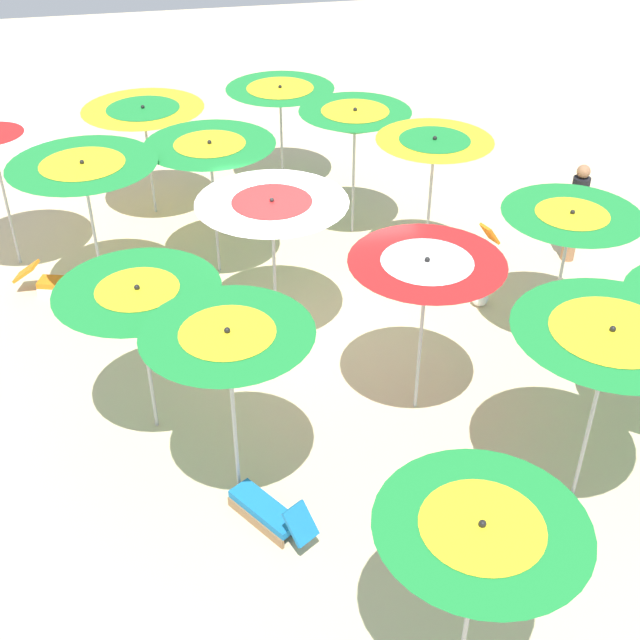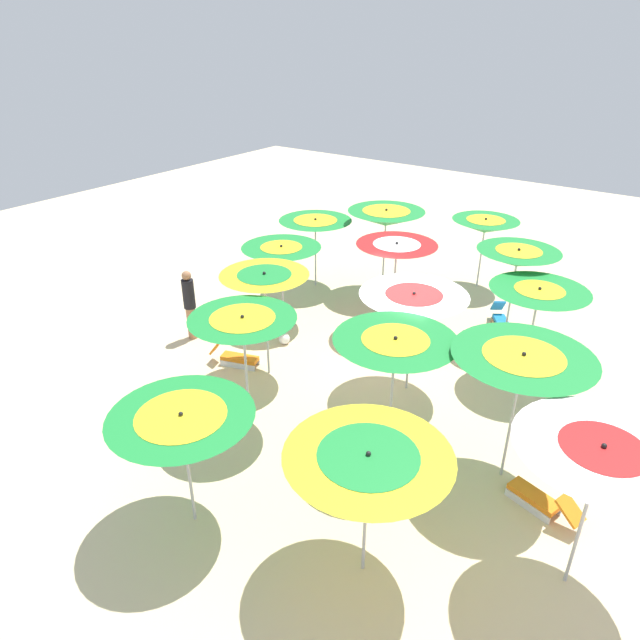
{
  "view_description": "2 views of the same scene",
  "coord_description": "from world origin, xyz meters",
  "px_view_note": "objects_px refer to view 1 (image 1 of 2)",
  "views": [
    {
      "loc": [
        -2.04,
        -10.62,
        7.72
      ],
      "look_at": [
        -0.11,
        -1.23,
        1.09
      ],
      "focal_mm": 46.76,
      "sensor_mm": 36.0,
      "label": 1
    },
    {
      "loc": [
        -5.12,
        9.8,
        7.13
      ],
      "look_at": [
        1.25,
        0.99,
        1.5
      ],
      "focal_mm": 31.83,
      "sensor_mm": 36.0,
      "label": 2
    }
  ],
  "objects_px": {
    "beach_umbrella_9": "(609,347)",
    "beach_umbrella_5": "(144,116)",
    "beach_umbrella_6": "(211,156)",
    "beach_umbrella_10": "(280,95)",
    "beach_umbrella_2": "(139,303)",
    "beach_umbrella_8": "(426,274)",
    "beach_ball": "(480,298)",
    "beach_umbrella_1": "(84,176)",
    "beach_umbrella_4": "(480,540)",
    "beach_umbrella_12": "(434,151)",
    "beach_umbrella_3": "(228,347)",
    "beach_umbrella_13": "(570,223)",
    "beach_umbrella_7": "(272,213)",
    "beach_umbrella_11": "(355,122)",
    "lounger_2": "(57,282)",
    "lounger_0": "(270,512)",
    "lounger_1": "(467,251)",
    "beachgoer_0": "(576,211)"
  },
  "relations": [
    {
      "from": "beach_umbrella_9",
      "to": "beach_umbrella_5",
      "type": "bearing_deg",
      "value": 118.65
    },
    {
      "from": "beach_umbrella_6",
      "to": "beach_umbrella_10",
      "type": "relative_size",
      "value": 1.12
    },
    {
      "from": "beach_umbrella_5",
      "to": "beach_umbrella_10",
      "type": "distance_m",
      "value": 2.84
    },
    {
      "from": "beach_umbrella_2",
      "to": "beach_umbrella_9",
      "type": "bearing_deg",
      "value": -24.72
    },
    {
      "from": "beach_umbrella_2",
      "to": "beach_umbrella_10",
      "type": "relative_size",
      "value": 1.04
    },
    {
      "from": "beach_umbrella_2",
      "to": "beach_umbrella_8",
      "type": "relative_size",
      "value": 0.94
    },
    {
      "from": "beach_umbrella_2",
      "to": "beach_umbrella_10",
      "type": "height_order",
      "value": "beach_umbrella_2"
    },
    {
      "from": "beach_umbrella_6",
      "to": "beach_ball",
      "type": "bearing_deg",
      "value": -25.72
    },
    {
      "from": "beach_umbrella_1",
      "to": "beach_umbrella_4",
      "type": "distance_m",
      "value": 8.48
    },
    {
      "from": "beach_umbrella_2",
      "to": "beach_umbrella_12",
      "type": "height_order",
      "value": "beach_umbrella_12"
    },
    {
      "from": "beach_umbrella_3",
      "to": "beach_umbrella_13",
      "type": "height_order",
      "value": "beach_umbrella_3"
    },
    {
      "from": "beach_umbrella_6",
      "to": "beach_umbrella_13",
      "type": "height_order",
      "value": "beach_umbrella_6"
    },
    {
      "from": "beach_umbrella_5",
      "to": "beach_umbrella_12",
      "type": "bearing_deg",
      "value": -35.38
    },
    {
      "from": "beach_umbrella_5",
      "to": "beach_umbrella_10",
      "type": "relative_size",
      "value": 1.05
    },
    {
      "from": "beach_umbrella_7",
      "to": "beach_umbrella_1",
      "type": "bearing_deg",
      "value": 151.63
    },
    {
      "from": "beach_umbrella_8",
      "to": "beach_ball",
      "type": "xyz_separation_m",
      "value": [
        1.81,
        2.27,
        -2.06
      ]
    },
    {
      "from": "beach_umbrella_4",
      "to": "beach_umbrella_8",
      "type": "distance_m",
      "value": 4.09
    },
    {
      "from": "beach_umbrella_5",
      "to": "beach_umbrella_11",
      "type": "relative_size",
      "value": 0.93
    },
    {
      "from": "lounger_2",
      "to": "beach_umbrella_5",
      "type": "bearing_deg",
      "value": 74.09
    },
    {
      "from": "beach_umbrella_2",
      "to": "beach_umbrella_12",
      "type": "xyz_separation_m",
      "value": [
        4.85,
        3.21,
        0.25
      ]
    },
    {
      "from": "beach_ball",
      "to": "beach_umbrella_1",
      "type": "bearing_deg",
      "value": 167.12
    },
    {
      "from": "lounger_0",
      "to": "lounger_1",
      "type": "xyz_separation_m",
      "value": [
        4.45,
        5.44,
        0.0
      ]
    },
    {
      "from": "beach_umbrella_1",
      "to": "beach_umbrella_13",
      "type": "xyz_separation_m",
      "value": [
        6.95,
        -2.38,
        -0.32
      ]
    },
    {
      "from": "beach_umbrella_5",
      "to": "beach_umbrella_7",
      "type": "distance_m",
      "value": 4.9
    },
    {
      "from": "beach_umbrella_8",
      "to": "lounger_0",
      "type": "relative_size",
      "value": 1.96
    },
    {
      "from": "beach_umbrella_6",
      "to": "beach_umbrella_4",
      "type": "bearing_deg",
      "value": -79.21
    },
    {
      "from": "beachgoer_0",
      "to": "beach_ball",
      "type": "relative_size",
      "value": 6.53
    },
    {
      "from": "beach_umbrella_7",
      "to": "beach_umbrella_8",
      "type": "height_order",
      "value": "beach_umbrella_8"
    },
    {
      "from": "beach_umbrella_5",
      "to": "lounger_1",
      "type": "distance_m",
      "value": 6.53
    },
    {
      "from": "beach_umbrella_7",
      "to": "beach_umbrella_8",
      "type": "relative_size",
      "value": 0.96
    },
    {
      "from": "beach_umbrella_10",
      "to": "beach_umbrella_13",
      "type": "height_order",
      "value": "beach_umbrella_13"
    },
    {
      "from": "beach_umbrella_5",
      "to": "lounger_2",
      "type": "xyz_separation_m",
      "value": [
        -1.75,
        -2.7,
        -1.8
      ]
    },
    {
      "from": "beach_umbrella_3",
      "to": "beach_umbrella_11",
      "type": "bearing_deg",
      "value": 64.9
    },
    {
      "from": "beach_umbrella_9",
      "to": "beach_ball",
      "type": "distance_m",
      "value": 4.79
    },
    {
      "from": "beachgoer_0",
      "to": "beach_umbrella_12",
      "type": "bearing_deg",
      "value": -154.17
    },
    {
      "from": "beach_umbrella_4",
      "to": "beach_umbrella_10",
      "type": "height_order",
      "value": "beach_umbrella_4"
    },
    {
      "from": "beach_umbrella_9",
      "to": "lounger_2",
      "type": "height_order",
      "value": "beach_umbrella_9"
    },
    {
      "from": "beach_umbrella_6",
      "to": "beach_umbrella_8",
      "type": "bearing_deg",
      "value": -61.32
    },
    {
      "from": "lounger_1",
      "to": "beachgoer_0",
      "type": "distance_m",
      "value": 2.0
    },
    {
      "from": "beach_umbrella_4",
      "to": "lounger_0",
      "type": "bearing_deg",
      "value": 124.91
    },
    {
      "from": "lounger_2",
      "to": "beachgoer_0",
      "type": "xyz_separation_m",
      "value": [
        9.03,
        -0.71,
        0.77
      ]
    },
    {
      "from": "beach_umbrella_3",
      "to": "beach_umbrella_9",
      "type": "bearing_deg",
      "value": -12.08
    },
    {
      "from": "lounger_0",
      "to": "beach_umbrella_7",
      "type": "bearing_deg",
      "value": -43.73
    },
    {
      "from": "beach_umbrella_6",
      "to": "beach_umbrella_9",
      "type": "height_order",
      "value": "beach_umbrella_9"
    },
    {
      "from": "beach_umbrella_4",
      "to": "beach_umbrella_7",
      "type": "height_order",
      "value": "beach_umbrella_7"
    },
    {
      "from": "beach_umbrella_6",
      "to": "beach_umbrella_1",
      "type": "bearing_deg",
      "value": -163.32
    },
    {
      "from": "beach_umbrella_4",
      "to": "lounger_0",
      "type": "relative_size",
      "value": 1.75
    },
    {
      "from": "beach_umbrella_1",
      "to": "beach_umbrella_2",
      "type": "distance_m",
      "value": 3.43
    },
    {
      "from": "beach_umbrella_10",
      "to": "lounger_2",
      "type": "bearing_deg",
      "value": -141.99
    },
    {
      "from": "beach_umbrella_10",
      "to": "beach_ball",
      "type": "distance_m",
      "value": 6.13
    }
  ]
}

